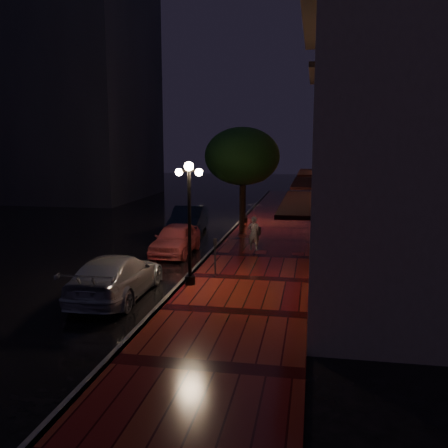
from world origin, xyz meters
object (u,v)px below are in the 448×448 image
Objects in this scene: pink_car at (176,239)px; parking_meter at (215,253)px; streetlamp_near at (189,216)px; streetlamp_far at (245,183)px; street_tree at (242,158)px; navy_car at (189,220)px; woman_with_umbrella at (254,219)px; silver_car at (116,276)px.

pink_car is 2.93× the size of parking_meter.
streetlamp_far is (0.00, 14.00, 0.00)m from streetlamp_near.
street_tree is 4.59m from navy_car.
parking_meter is (2.65, -3.98, 0.30)m from pink_car.
street_tree is 1.23× the size of navy_car.
parking_meter is at bearing 62.85° from streetlamp_near.
woman_with_umbrella is at bearing -50.02° from navy_car.
navy_car is 0.94× the size of silver_car.
navy_car is at bearing -88.01° from silver_car.
streetlamp_near is at bearing -90.00° from streetlamp_far.
streetlamp_near and streetlamp_far have the same top height.
woman_with_umbrella is (1.52, 6.12, -0.99)m from streetlamp_near.
navy_car is at bearing -169.24° from street_tree.
parking_meter is (-0.87, -4.85, -0.60)m from woman_with_umbrella.
silver_car is 3.92m from parking_meter.
silver_car is (-2.15, -15.46, -1.88)m from streetlamp_far.
pink_car is (-2.26, -5.74, -3.53)m from street_tree.
street_tree is at bearing 6.36° from navy_car.
parking_meter reaches higher than pink_car.
silver_car is at bearing -144.76° from parking_meter.
parking_meter is (0.39, -9.72, -3.23)m from street_tree.
streetlamp_near reaches higher than woman_with_umbrella.
navy_car is (-2.70, 10.43, -1.83)m from streetlamp_near.
silver_car is at bearing 73.89° from woman_with_umbrella.
navy_car is at bearing 101.10° from parking_meter.
navy_car is at bearing -35.89° from woman_with_umbrella.
streetlamp_near is 1.03× the size of pink_car.
woman_with_umbrella is 4.96m from parking_meter.
pink_car is 0.89× the size of navy_car.
silver_car is at bearing -100.94° from street_tree.
woman_with_umbrella is (4.22, -4.31, 0.83)m from navy_car.
streetlamp_far reaches higher than silver_car.
woman_with_umbrella is at bearing -79.09° from streetlamp_far.
pink_car is at bearing -102.88° from streetlamp_far.
pink_car is at bearing 114.64° from parking_meter.
streetlamp_far reaches higher than navy_car.
navy_car is 11.90m from silver_car.
street_tree is at bearing 83.31° from parking_meter.
streetlamp_near is 6.38m from woman_with_umbrella.
streetlamp_near is 3.20m from silver_car.
streetlamp_near reaches higher than navy_car.
woman_with_umbrella is (1.26, -4.87, -2.64)m from street_tree.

